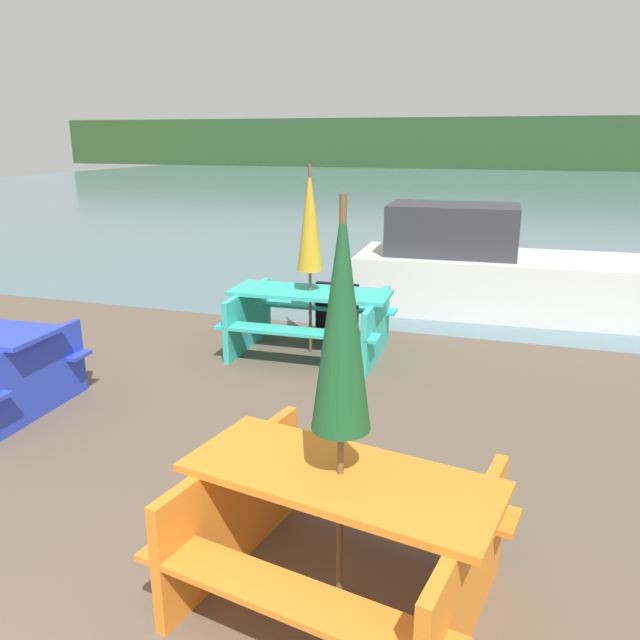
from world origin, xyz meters
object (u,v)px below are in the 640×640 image
Objects in this scene: boat at (491,272)px; signboard at (337,312)px; picnic_table_orange at (340,526)px; picnic_table_teal at (310,315)px; umbrella_darkgreen at (342,320)px; umbrella_gold at (310,220)px.

signboard is (-1.77, -2.10, -0.21)m from boat.
picnic_table_teal is (-1.51, 3.94, -0.01)m from picnic_table_orange.
signboard is at bearing 106.61° from picnic_table_orange.
umbrella_darkgreen is at bearing -73.39° from signboard.
picnic_table_orange is 0.99× the size of picnic_table_teal.
picnic_table_teal is 0.85× the size of umbrella_darkgreen.
umbrella_gold is (0.00, 0.00, 1.13)m from picnic_table_teal.
picnic_table_teal is at bearing 0.00° from umbrella_gold.
umbrella_darkgreen is 6.68m from boat.
signboard is at bearing 71.71° from picnic_table_teal.
signboard is (-1.34, 4.48, -0.10)m from picnic_table_orange.
umbrella_gold reaches higher than signboard.
umbrella_gold is (-1.51, 3.94, 1.13)m from picnic_table_orange.
umbrella_darkgreen is 3.02× the size of signboard.
boat is at bearing 49.96° from signboard.
picnic_table_teal is at bearing -108.29° from signboard.
umbrella_darkgreen reaches higher than picnic_table_teal.
signboard is at bearing -132.49° from boat.
boat reaches higher than picnic_table_teal.
signboard is (-1.34, 4.48, -1.27)m from umbrella_darkgreen.
umbrella_darkgreen is (0.00, 0.00, 1.18)m from picnic_table_orange.
boat is 2.75m from signboard.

